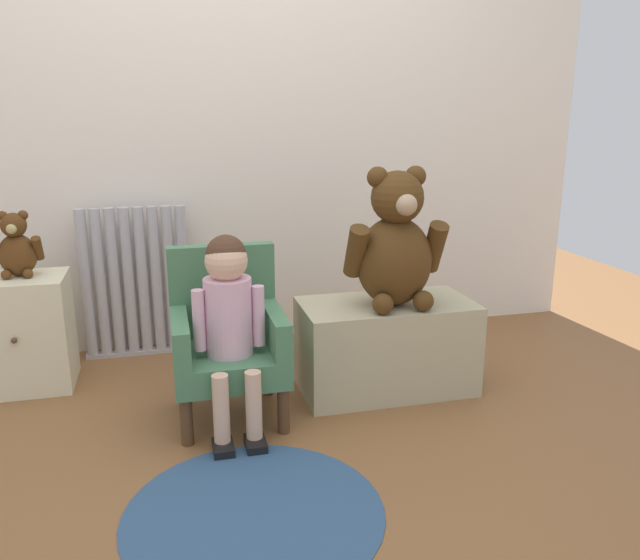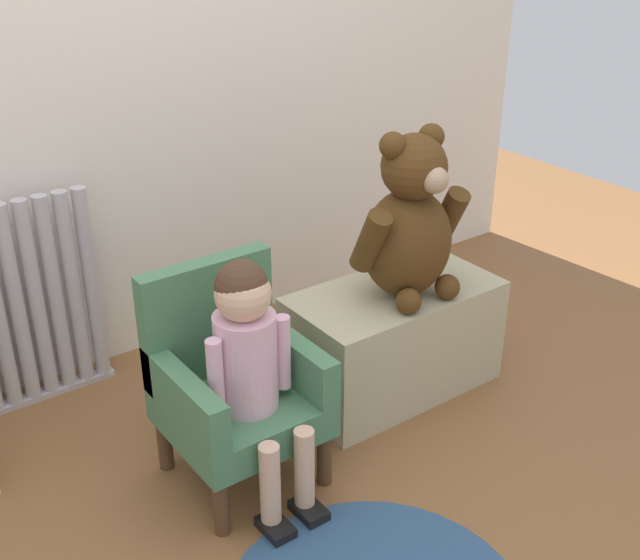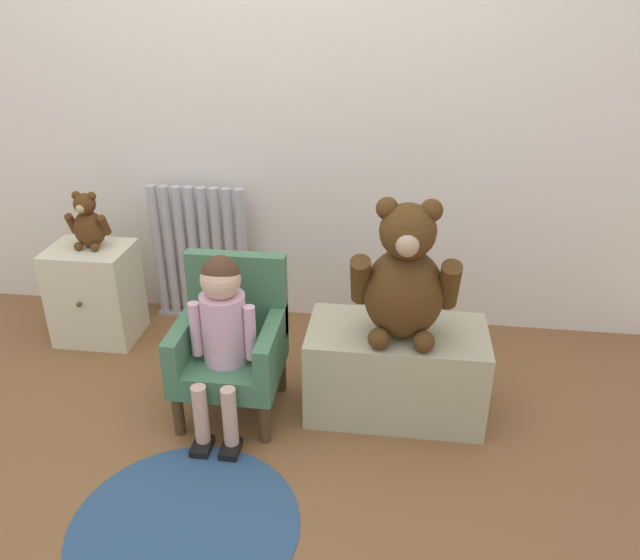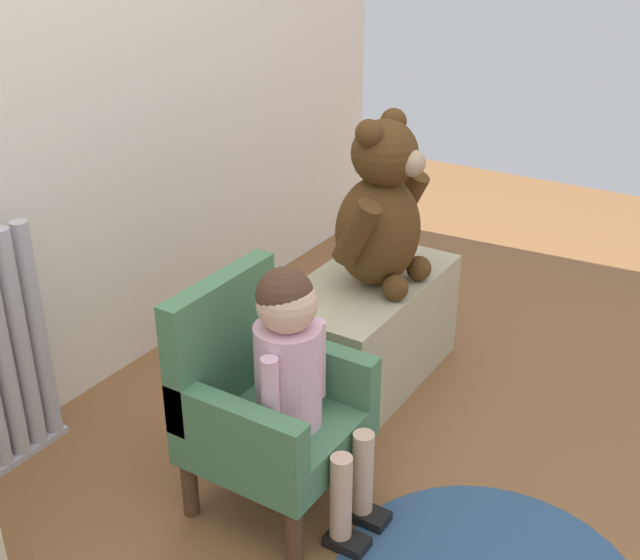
{
  "view_description": "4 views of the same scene",
  "coord_description": "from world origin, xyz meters",
  "views": [
    {
      "loc": [
        -0.25,
        -1.72,
        1.11
      ],
      "look_at": [
        0.33,
        0.53,
        0.49
      ],
      "focal_mm": 35.0,
      "sensor_mm": 36.0,
      "label": 1
    },
    {
      "loc": [
        -0.96,
        -1.2,
        1.57
      ],
      "look_at": [
        0.3,
        0.53,
        0.5
      ],
      "focal_mm": 45.0,
      "sensor_mm": 36.0,
      "label": 2
    },
    {
      "loc": [
        0.58,
        -1.57,
        1.61
      ],
      "look_at": [
        0.3,
        0.54,
        0.57
      ],
      "focal_mm": 35.0,
      "sensor_mm": 36.0,
      "label": 3
    },
    {
      "loc": [
        -1.44,
        -0.57,
        1.5
      ],
      "look_at": [
        0.24,
        0.48,
        0.54
      ],
      "focal_mm": 45.0,
      "sensor_mm": 36.0,
      "label": 4
    }
  ],
  "objects": [
    {
      "name": "ground_plane",
      "position": [
        0.0,
        0.0,
        0.0
      ],
      "size": [
        6.0,
        6.0,
        0.0
      ],
      "primitive_type": "plane",
      "color": "brown"
    },
    {
      "name": "back_wall",
      "position": [
        0.0,
        1.31,
        1.2
      ],
      "size": [
        3.8,
        0.05,
        2.4
      ],
      "primitive_type": "cube",
      "color": "silver",
      "rests_on": "ground_plane"
    },
    {
      "name": "radiator",
      "position": [
        -0.39,
        1.19,
        0.35
      ],
      "size": [
        0.5,
        0.05,
        0.7
      ],
      "color": "#B2ADB5",
      "rests_on": "ground_plane"
    },
    {
      "name": "small_dresser",
      "position": [
        -0.84,
        0.93,
        0.24
      ],
      "size": [
        0.37,
        0.32,
        0.47
      ],
      "color": "beige",
      "rests_on": "ground_plane"
    },
    {
      "name": "child_armchair",
      "position": [
        -0.04,
        0.48,
        0.3
      ],
      "size": [
        0.4,
        0.4,
        0.63
      ],
      "color": "#44744F",
      "rests_on": "ground_plane"
    },
    {
      "name": "child_figure",
      "position": [
        -0.04,
        0.38,
        0.46
      ],
      "size": [
        0.25,
        0.35,
        0.71
      ],
      "color": "#DBA8C1",
      "rests_on": "ground_plane"
    },
    {
      "name": "low_bench",
      "position": [
        0.61,
        0.54,
        0.19
      ],
      "size": [
        0.7,
        0.36,
        0.37
      ],
      "primitive_type": "cube",
      "color": "tan",
      "rests_on": "ground_plane"
    },
    {
      "name": "large_teddy_bear",
      "position": [
        0.62,
        0.5,
        0.61
      ],
      "size": [
        0.4,
        0.28,
        0.55
      ],
      "color": "#4A2F13",
      "rests_on": "low_bench"
    },
    {
      "name": "small_teddy_bear",
      "position": [
        -0.82,
        0.95,
        0.59
      ],
      "size": [
        0.19,
        0.14,
        0.27
      ],
      "color": "#4F2E13",
      "rests_on": "small_dresser"
    },
    {
      "name": "floor_rug",
      "position": [
        -0.05,
        -0.17,
        0.0
      ],
      "size": [
        0.75,
        0.75,
        0.01
      ],
      "primitive_type": "cylinder",
      "color": "navy",
      "rests_on": "ground_plane"
    }
  ]
}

